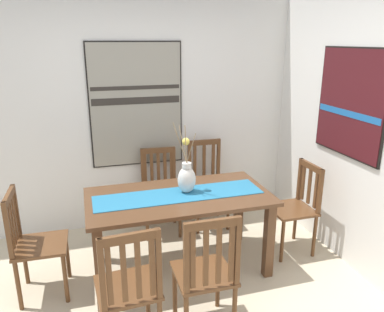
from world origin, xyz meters
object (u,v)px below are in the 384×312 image
(chair_4, at_px, (206,273))
(painting_on_back_wall, at_px, (136,105))
(dining_table, at_px, (179,207))
(chair_2, at_px, (296,206))
(chair_0, at_px, (160,188))
(chair_3, at_px, (207,183))
(painting_on_side_wall, at_px, (351,103))
(centerpiece_vase, at_px, (187,177))
(chair_5, at_px, (32,242))
(chair_1, at_px, (129,287))

(chair_4, xyz_separation_m, painting_on_back_wall, (-0.18, 1.94, 0.90))
(dining_table, relative_size, chair_2, 1.78)
(chair_2, bearing_deg, chair_0, 146.05)
(chair_2, height_order, painting_on_back_wall, painting_on_back_wall)
(chair_3, height_order, painting_on_back_wall, painting_on_back_wall)
(chair_0, bearing_deg, chair_2, -33.95)
(dining_table, relative_size, painting_on_side_wall, 1.67)
(chair_3, height_order, painting_on_side_wall, painting_on_side_wall)
(centerpiece_vase, distance_m, chair_2, 1.22)
(centerpiece_vase, distance_m, chair_4, 0.99)
(chair_4, bearing_deg, chair_0, 89.45)
(chair_3, distance_m, painting_on_back_wall, 1.21)
(painting_on_back_wall, bearing_deg, painting_on_side_wall, -34.95)
(chair_2, xyz_separation_m, painting_on_back_wall, (-1.42, 1.09, 0.93))
(chair_0, xyz_separation_m, chair_4, (-0.02, -1.68, 0.01))
(chair_3, xyz_separation_m, chair_4, (-0.58, -1.69, 0.01))
(dining_table, height_order, centerpiece_vase, centerpiece_vase)
(dining_table, xyz_separation_m, painting_on_back_wall, (-0.20, 1.08, 0.78))
(centerpiece_vase, height_order, painting_on_side_wall, painting_on_side_wall)
(chair_5, bearing_deg, chair_4, -33.75)
(chair_2, bearing_deg, centerpiece_vase, 177.74)
(chair_1, height_order, chair_2, chair_1)
(chair_2, relative_size, chair_5, 0.98)
(dining_table, relative_size, chair_0, 1.76)
(chair_0, bearing_deg, chair_5, -146.00)
(chair_3, xyz_separation_m, painting_on_back_wall, (-0.75, 0.25, 0.91))
(painting_on_side_wall, bearing_deg, chair_3, 136.07)
(centerpiece_vase, distance_m, painting_on_side_wall, 1.65)
(chair_2, distance_m, chair_5, 2.49)
(dining_table, relative_size, chair_4, 1.67)
(chair_0, distance_m, chair_2, 1.48)
(chair_1, bearing_deg, dining_table, 56.19)
(centerpiece_vase, bearing_deg, chair_1, -126.29)
(chair_0, height_order, painting_on_back_wall, painting_on_back_wall)
(chair_2, xyz_separation_m, chair_4, (-1.25, -0.85, 0.02))
(centerpiece_vase, relative_size, chair_3, 0.67)
(chair_2, bearing_deg, dining_table, 179.72)
(chair_0, relative_size, chair_3, 0.95)
(dining_table, xyz_separation_m, chair_1, (-0.58, -0.86, -0.13))
(centerpiece_vase, height_order, chair_1, centerpiece_vase)
(chair_1, relative_size, chair_2, 1.05)
(painting_on_side_wall, bearing_deg, chair_4, -157.06)
(painting_on_back_wall, bearing_deg, chair_2, -37.38)
(dining_table, relative_size, chair_1, 1.69)
(chair_1, xyz_separation_m, chair_2, (1.80, 0.86, -0.02))
(chair_4, bearing_deg, painting_on_side_wall, 22.94)
(chair_4, xyz_separation_m, chair_5, (-1.24, 0.83, -0.01))
(chair_4, distance_m, chair_5, 1.50)
(chair_0, xyz_separation_m, chair_2, (1.23, -0.83, -0.01))
(chair_2, bearing_deg, chair_5, -179.52)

